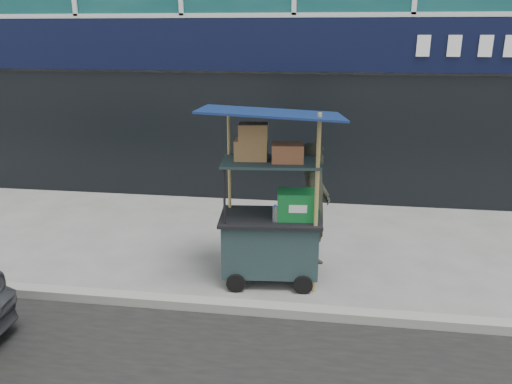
# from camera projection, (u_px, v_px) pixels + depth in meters

# --- Properties ---
(ground) EXTENTS (80.00, 80.00, 0.00)m
(ground) POSITION_uv_depth(u_px,v_px,m) (265.00, 305.00, 5.98)
(ground) COLOR #60605C
(ground) RESTS_ON ground
(curb) EXTENTS (80.00, 0.18, 0.12)m
(curb) POSITION_uv_depth(u_px,v_px,m) (263.00, 309.00, 5.78)
(curb) COLOR gray
(curb) RESTS_ON ground
(vendor_cart) EXTENTS (1.81, 1.35, 2.30)m
(vendor_cart) POSITION_uv_depth(u_px,v_px,m) (272.00, 222.00, 6.36)
(vendor_cart) COLOR #192C2C
(vendor_cart) RESTS_ON ground
(vendor_man) EXTENTS (0.53, 0.71, 1.76)m
(vendor_man) POSITION_uv_depth(u_px,v_px,m) (314.00, 207.00, 6.68)
(vendor_man) COLOR #27291E
(vendor_man) RESTS_ON ground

